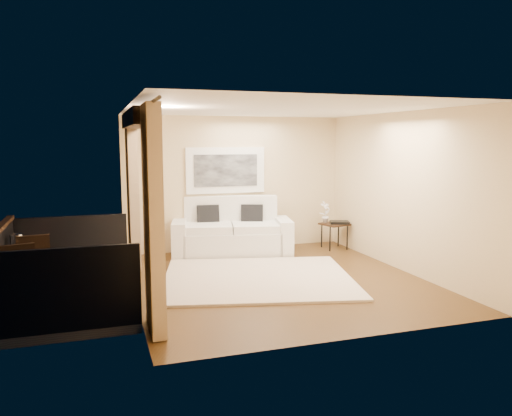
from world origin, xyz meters
name	(u,v)px	position (x,y,z in m)	size (l,w,h in m)	color
floor	(278,280)	(0.00, 0.00, 0.00)	(5.00, 5.00, 0.00)	#503517
room_shell	(137,119)	(-2.13, 0.00, 2.52)	(5.00, 6.40, 5.00)	white
balcony	(56,288)	(-3.31, 0.00, 0.18)	(1.81, 2.60, 1.17)	#605B56
curtains	(141,202)	(-2.11, 0.00, 1.34)	(0.16, 4.80, 2.64)	tan
artwork	(226,170)	(-0.21, 2.46, 1.62)	(1.62, 0.07, 0.92)	white
rug	(258,278)	(-0.29, 0.15, 0.02)	(2.98, 2.60, 0.04)	beige
sofa	(232,233)	(-0.19, 2.10, 0.39)	(2.46, 1.44, 1.11)	white
side_table	(335,226)	(1.93, 1.84, 0.47)	(0.60, 0.60, 0.53)	#301D10
tray	(339,222)	(2.01, 1.78, 0.55)	(0.38, 0.28, 0.05)	black
orchid	(325,212)	(1.78, 1.96, 0.75)	(0.24, 0.16, 0.45)	white
bistro_table	(28,254)	(-3.70, 0.48, 0.59)	(0.58, 0.58, 0.68)	#301D10
balcony_chair_far	(34,264)	(-3.56, -0.05, 0.56)	(0.46, 0.46, 0.96)	#301D10
balcony_chair_near	(18,280)	(-3.65, -0.90, 0.57)	(0.51, 0.52, 0.98)	#301D10
ice_bucket	(17,241)	(-3.84, 0.54, 0.78)	(0.18, 0.18, 0.20)	white
candle	(36,243)	(-3.60, 0.62, 0.71)	(0.06, 0.06, 0.07)	red
vase	(21,245)	(-3.75, 0.28, 0.77)	(0.04, 0.04, 0.18)	white
glass_a	(36,245)	(-3.57, 0.37, 0.74)	(0.06, 0.06, 0.12)	white
glass_b	(42,242)	(-3.51, 0.54, 0.74)	(0.06, 0.06, 0.12)	white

